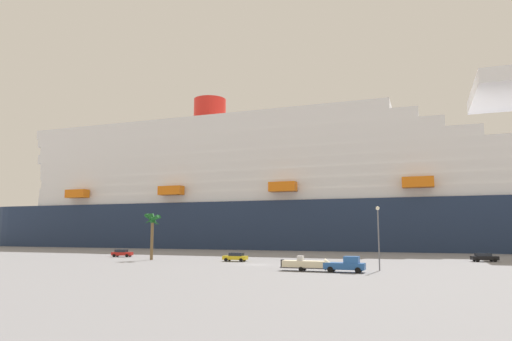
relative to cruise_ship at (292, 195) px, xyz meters
The scene contains 9 objects.
ground_plane 44.85m from the cruise_ship, 78.67° to the right, with size 600.00×600.00×0.00m, color gray.
cruise_ship is the anchor object (origin of this frame).
pickup_truck 86.16m from the cruise_ship, 73.37° to the right, with size 5.74×2.63×2.20m.
small_boat_on_trailer 84.47m from the cruise_ship, 76.75° to the right, with size 8.77×2.36×2.15m.
palm_tree 66.60m from the cruise_ship, 103.37° to the right, with size 3.62×3.57×9.18m.
street_lamp 82.80m from the cruise_ship, 69.61° to the right, with size 0.56×0.56×9.25m.
parked_car_black_coupe 71.76m from the cruise_ship, 47.96° to the right, with size 4.86×2.65×1.58m.
parked_car_red_hatchback 64.65m from the cruise_ship, 115.14° to the right, with size 4.64×2.61×1.58m.
parked_car_yellow_taxi 66.01m from the cruise_ship, 88.01° to the right, with size 4.62×2.15×1.58m.
Camera 1 is at (22.09, -76.03, 5.74)m, focal length 32.23 mm.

